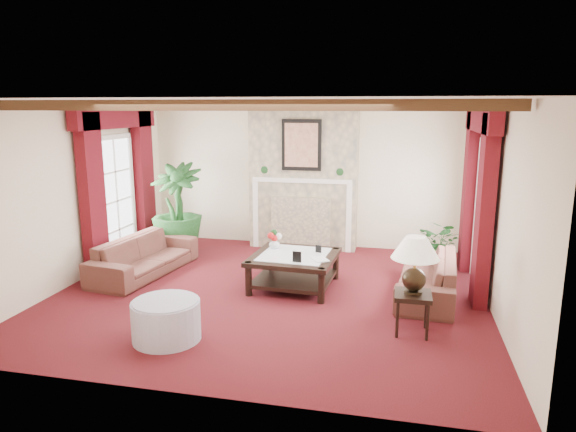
% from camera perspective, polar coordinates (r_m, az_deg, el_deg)
% --- Properties ---
extents(floor, '(6.00, 6.00, 0.00)m').
position_cam_1_polar(floor, '(7.48, -2.02, -8.51)').
color(floor, '#3F0C0B').
rests_on(floor, ground).
extents(ceiling, '(6.00, 6.00, 0.00)m').
position_cam_1_polar(ceiling, '(7.00, -2.19, 12.66)').
color(ceiling, white).
rests_on(ceiling, floor).
extents(back_wall, '(6.00, 0.02, 2.70)m').
position_cam_1_polar(back_wall, '(9.77, 1.96, 4.55)').
color(back_wall, beige).
rests_on(back_wall, ground).
extents(left_wall, '(0.02, 5.50, 2.70)m').
position_cam_1_polar(left_wall, '(8.38, -22.40, 2.39)').
color(left_wall, beige).
rests_on(left_wall, ground).
extents(right_wall, '(0.02, 5.50, 2.70)m').
position_cam_1_polar(right_wall, '(7.00, 22.40, 0.65)').
color(right_wall, beige).
rests_on(right_wall, ground).
extents(ceiling_beams, '(6.00, 3.00, 0.12)m').
position_cam_1_polar(ceiling_beams, '(7.00, -2.18, 12.17)').
color(ceiling_beams, '#392012').
rests_on(ceiling_beams, ceiling).
extents(fireplace, '(2.00, 0.52, 2.70)m').
position_cam_1_polar(fireplace, '(9.49, 1.79, 12.51)').
color(fireplace, tan).
rests_on(fireplace, ground).
extents(french_door_left, '(0.10, 1.10, 2.16)m').
position_cam_1_polar(french_door_left, '(9.12, -19.06, 8.30)').
color(french_door_left, white).
rests_on(french_door_left, ground).
extents(french_door_right, '(0.10, 1.10, 2.16)m').
position_cam_1_polar(french_door_right, '(7.88, 21.44, 7.64)').
color(french_door_right, white).
rests_on(french_door_right, ground).
extents(curtains_left, '(0.20, 2.40, 2.55)m').
position_cam_1_polar(curtains_left, '(9.05, -18.63, 10.97)').
color(curtains_left, '#480913').
rests_on(curtains_left, ground).
extents(curtains_right, '(0.20, 2.40, 2.55)m').
position_cam_1_polar(curtains_right, '(7.85, 20.87, 10.74)').
color(curtains_right, '#480913').
rests_on(curtains_right, ground).
extents(sofa_left, '(2.18, 1.15, 0.79)m').
position_cam_1_polar(sofa_left, '(8.49, -15.72, -3.64)').
color(sofa_left, '#3E111D').
rests_on(sofa_left, ground).
extents(sofa_right, '(2.03, 0.87, 0.76)m').
position_cam_1_polar(sofa_right, '(7.54, 15.22, -5.71)').
color(sofa_right, '#3E111D').
rests_on(sofa_right, ground).
extents(potted_palm, '(1.04, 1.70, 0.92)m').
position_cam_1_polar(potted_palm, '(9.60, -12.14, -1.25)').
color(potted_palm, black).
rests_on(potted_palm, ground).
extents(small_plant, '(1.45, 1.46, 0.62)m').
position_cam_1_polar(small_plant, '(8.92, 16.75, -3.50)').
color(small_plant, black).
rests_on(small_plant, ground).
extents(coffee_table, '(1.28, 1.28, 0.49)m').
position_cam_1_polar(coffee_table, '(7.63, 0.69, -6.11)').
color(coffee_table, black).
rests_on(coffee_table, ground).
extents(side_table, '(0.48, 0.48, 0.49)m').
position_cam_1_polar(side_table, '(6.31, 13.63, -10.44)').
color(side_table, black).
rests_on(side_table, ground).
extents(ottoman, '(0.78, 0.78, 0.46)m').
position_cam_1_polar(ottoman, '(6.15, -13.36, -11.23)').
color(ottoman, '#9796AA').
rests_on(ottoman, ground).
extents(table_lamp, '(0.55, 0.55, 0.70)m').
position_cam_1_polar(table_lamp, '(6.11, 13.90, -5.25)').
color(table_lamp, black).
rests_on(table_lamp, side_table).
extents(flower_vase, '(0.23, 0.23, 0.17)m').
position_cam_1_polar(flower_vase, '(7.85, -1.52, -3.08)').
color(flower_vase, silver).
rests_on(flower_vase, coffee_table).
extents(book, '(0.22, 0.20, 0.28)m').
position_cam_1_polar(book, '(7.23, 2.82, -3.96)').
color(book, black).
rests_on(book, coffee_table).
extents(photo_frame_a, '(0.12, 0.03, 0.16)m').
position_cam_1_polar(photo_frame_a, '(7.16, 1.00, -4.60)').
color(photo_frame_a, black).
rests_on(photo_frame_a, coffee_table).
extents(photo_frame_b, '(0.09, 0.05, 0.12)m').
position_cam_1_polar(photo_frame_b, '(7.64, 3.40, -3.71)').
color(photo_frame_b, black).
rests_on(photo_frame_b, coffee_table).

